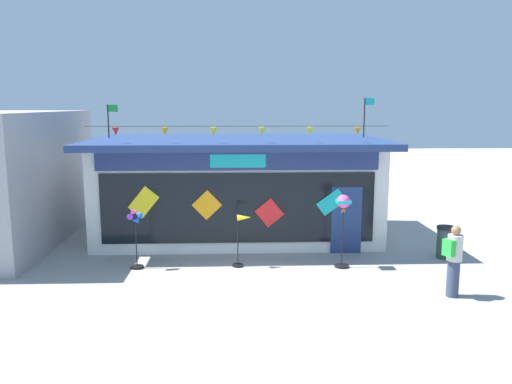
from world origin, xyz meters
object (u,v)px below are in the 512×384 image
object	(u,v)px
wind_spinner_center_left	(343,211)
person_near_camera	(454,259)
wind_spinner_left	(242,234)
trash_bin	(445,242)
kite_shop_building	(238,187)
wind_spinner_far_left	(136,231)

from	to	relation	value
wind_spinner_center_left	person_near_camera	size ratio (longest dim) A/B	1.19
wind_spinner_left	person_near_camera	distance (m)	5.41
trash_bin	kite_shop_building	bearing A→B (deg)	154.71
kite_shop_building	wind_spinner_center_left	bearing A→B (deg)	-51.74
wind_spinner_left	trash_bin	world-z (taller)	wind_spinner_left
wind_spinner_far_left	wind_spinner_center_left	bearing A→B (deg)	-1.00
wind_spinner_far_left	kite_shop_building	bearing A→B (deg)	51.44
wind_spinner_far_left	person_near_camera	size ratio (longest dim) A/B	0.98
wind_spinner_left	wind_spinner_center_left	size ratio (longest dim) A/B	0.73
trash_bin	wind_spinner_far_left	bearing A→B (deg)	-175.76
kite_shop_building	person_near_camera	size ratio (longest dim) A/B	5.54
wind_spinner_far_left	trash_bin	bearing A→B (deg)	4.24
wind_spinner_left	wind_spinner_center_left	bearing A→B (deg)	-3.36
kite_shop_building	trash_bin	bearing A→B (deg)	-25.29
wind_spinner_far_left	person_near_camera	xyz separation A→B (m)	(7.67, -2.38, -0.16)
kite_shop_building	person_near_camera	bearing A→B (deg)	-49.99
wind_spinner_left	wind_spinner_center_left	distance (m)	2.81
wind_spinner_far_left	wind_spinner_left	xyz separation A→B (m)	(2.85, 0.06, -0.12)
wind_spinner_center_left	person_near_camera	bearing A→B (deg)	-47.43
wind_spinner_left	trash_bin	size ratio (longest dim) A/B	1.56
trash_bin	wind_spinner_left	bearing A→B (deg)	-174.33
kite_shop_building	wind_spinner_left	bearing A→B (deg)	-88.59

